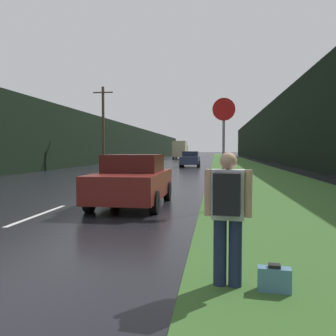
{
  "coord_description": "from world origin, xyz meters",
  "views": [
    {
      "loc": [
        4.48,
        -2.37,
        1.66
      ],
      "look_at": [
        2.31,
        13.92,
        0.83
      ],
      "focal_mm": 38.0,
      "sensor_mm": 36.0,
      "label": 1
    }
  ],
  "objects": [
    {
      "name": "delivery_truck",
      "position": [
        -2.03,
        64.49,
        1.74
      ],
      "size": [
        2.48,
        7.47,
        3.32
      ],
      "color": "#6E684F",
      "rests_on": "ground_plane"
    },
    {
      "name": "stop_sign",
      "position": [
        4.7,
        7.52,
        1.84
      ],
      "size": [
        0.62,
        0.07,
        3.09
      ],
      "color": "slate",
      "rests_on": "ground_plane"
    },
    {
      "name": "car_passing_far",
      "position": [
        2.03,
        32.6,
        0.76
      ],
      "size": [
        1.87,
        4.06,
        1.54
      ],
      "rotation": [
        0.0,
        0.0,
        3.14
      ],
      "color": "#2D3856",
      "rests_on": "ground_plane"
    },
    {
      "name": "treeline_far_side",
      "position": [
        -10.07,
        50.0,
        2.82
      ],
      "size": [
        2.0,
        140.0,
        5.65
      ],
      "primitive_type": "cube",
      "color": "black",
      "rests_on": "ground_plane"
    },
    {
      "name": "treeline_near_side",
      "position": [
        13.07,
        50.0,
        4.15
      ],
      "size": [
        2.0,
        140.0,
        8.29
      ],
      "primitive_type": "cube",
      "color": "black",
      "rests_on": "ground_plane"
    },
    {
      "name": "grass_verge",
      "position": [
        7.07,
        40.0,
        0.01
      ],
      "size": [
        6.0,
        240.0,
        0.02
      ],
      "primitive_type": "cube",
      "color": "#386028",
      "rests_on": "ground_plane"
    },
    {
      "name": "lane_stripe_d",
      "position": [
        0.0,
        20.14,
        0.0
      ],
      "size": [
        0.12,
        3.0,
        0.01
      ],
      "primitive_type": "cube",
      "color": "silver",
      "rests_on": "ground_plane"
    },
    {
      "name": "suitcase",
      "position": [
        5.17,
        1.8,
        0.16
      ],
      "size": [
        0.39,
        0.2,
        0.34
      ],
      "rotation": [
        0.0,
        0.0,
        -0.1
      ],
      "color": "teal",
      "rests_on": "ground_plane"
    },
    {
      "name": "utility_pole_far",
      "position": [
        -5.47,
        28.47,
        3.77
      ],
      "size": [
        1.8,
        0.24,
        7.29
      ],
      "color": "#4C3823",
      "rests_on": "ground_plane"
    },
    {
      "name": "car_passing_near",
      "position": [
        2.03,
        7.99,
        0.76
      ],
      "size": [
        1.96,
        4.08,
        1.53
      ],
      "rotation": [
        0.0,
        0.0,
        3.14
      ],
      "color": "maroon",
      "rests_on": "ground_plane"
    },
    {
      "name": "lane_stripe_c",
      "position": [
        0.0,
        13.14,
        0.0
      ],
      "size": [
        0.12,
        3.0,
        0.01
      ],
      "primitive_type": "cube",
      "color": "silver",
      "rests_on": "ground_plane"
    },
    {
      "name": "hitchhiker_with_backpack",
      "position": [
        4.63,
        1.88,
        0.94
      ],
      "size": [
        0.57,
        0.43,
        1.63
      ],
      "rotation": [
        0.0,
        0.0,
        -0.1
      ],
      "color": "#1E2847",
      "rests_on": "ground_plane"
    },
    {
      "name": "lane_stripe_b",
      "position": [
        0.0,
        6.14,
        0.0
      ],
      "size": [
        0.12,
        3.0,
        0.01
      ],
      "primitive_type": "cube",
      "color": "silver",
      "rests_on": "ground_plane"
    }
  ]
}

